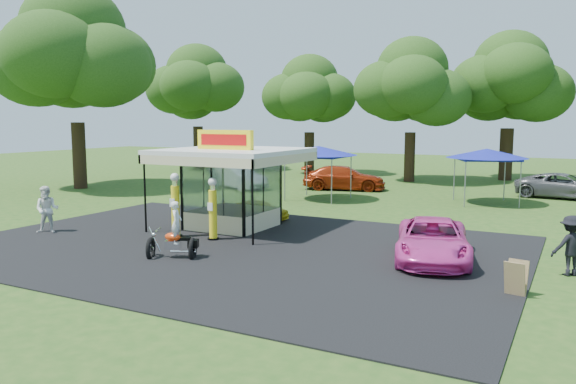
% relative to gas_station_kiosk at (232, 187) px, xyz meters
% --- Properties ---
extents(ground, '(120.00, 120.00, 0.00)m').
position_rel_gas_station_kiosk_xyz_m(ground, '(2.00, -4.99, -1.78)').
color(ground, '#244C17').
rests_on(ground, ground).
extents(asphalt_apron, '(20.00, 14.00, 0.04)m').
position_rel_gas_station_kiosk_xyz_m(asphalt_apron, '(2.00, -2.99, -1.76)').
color(asphalt_apron, black).
rests_on(asphalt_apron, ground).
extents(gas_station_kiosk, '(5.40, 5.40, 4.18)m').
position_rel_gas_station_kiosk_xyz_m(gas_station_kiosk, '(0.00, 0.00, 0.00)').
color(gas_station_kiosk, white).
rests_on(gas_station_kiosk, ground).
extents(gas_pump_left, '(0.47, 0.47, 2.55)m').
position_rel_gas_station_kiosk_xyz_m(gas_pump_left, '(-0.88, -2.69, -0.56)').
color(gas_pump_left, black).
rests_on(gas_pump_left, ground).
extents(gas_pump_right, '(0.45, 0.45, 2.42)m').
position_rel_gas_station_kiosk_xyz_m(gas_pump_right, '(0.71, -2.44, -0.62)').
color(gas_pump_right, black).
rests_on(gas_pump_right, ground).
extents(motorcycle, '(1.76, 1.38, 2.00)m').
position_rel_gas_station_kiosk_xyz_m(motorcycle, '(1.26, -5.38, -1.00)').
color(motorcycle, black).
rests_on(motorcycle, ground).
extents(spare_tires, '(0.81, 0.69, 0.66)m').
position_rel_gas_station_kiosk_xyz_m(spare_tires, '(-1.67, -0.65, -1.46)').
color(spare_tires, black).
rests_on(spare_tires, ground).
extents(a_frame_sign, '(0.56, 0.56, 0.94)m').
position_rel_gas_station_kiosk_xyz_m(a_frame_sign, '(11.71, -4.41, -1.31)').
color(a_frame_sign, '#593819').
rests_on(a_frame_sign, ground).
extents(kiosk_car, '(2.82, 1.13, 0.96)m').
position_rel_gas_station_kiosk_xyz_m(kiosk_car, '(-0.00, 2.21, -1.30)').
color(kiosk_car, yellow).
rests_on(kiosk_car, ground).
extents(pink_sedan, '(3.42, 5.33, 1.37)m').
position_rel_gas_station_kiosk_xyz_m(pink_sedan, '(8.89, -1.69, -1.10)').
color(pink_sedan, '#E53EA7').
rests_on(pink_sedan, ground).
extents(spectator_west, '(1.19, 1.13, 1.93)m').
position_rel_gas_station_kiosk_xyz_m(spectator_west, '(-6.10, -4.40, -0.82)').
color(spectator_west, white).
rests_on(spectator_west, ground).
extents(spectator_east_a, '(1.34, 1.22, 1.80)m').
position_rel_gas_station_kiosk_xyz_m(spectator_east_a, '(12.92, -1.54, -0.88)').
color(spectator_east_a, black).
rests_on(spectator_east_a, ground).
extents(bg_car_a, '(4.85, 3.08, 1.51)m').
position_rel_gas_station_kiosk_xyz_m(bg_car_a, '(-7.33, 11.79, -1.03)').
color(bg_car_a, silver).
rests_on(bg_car_a, ground).
extents(bg_car_b, '(5.80, 3.49, 1.57)m').
position_rel_gas_station_kiosk_xyz_m(bg_car_b, '(-0.80, 14.55, -1.00)').
color(bg_car_b, '#9B280B').
rests_on(bg_car_b, ground).
extents(bg_car_d, '(5.54, 3.02, 1.47)m').
position_rel_gas_station_kiosk_xyz_m(bg_car_d, '(12.21, 16.76, -1.05)').
color(bg_car_d, '#58595B').
rests_on(bg_car_d, ground).
extents(tent_west, '(4.44, 4.44, 3.11)m').
position_rel_gas_station_kiosk_xyz_m(tent_west, '(-0.38, 9.57, 1.03)').
color(tent_west, gray).
rests_on(tent_west, ground).
extents(tent_east, '(4.34, 4.34, 3.04)m').
position_rel_gas_station_kiosk_xyz_m(tent_east, '(8.44, 12.36, 0.97)').
color(tent_east, gray).
rests_on(tent_east, ground).
extents(oak_far_a, '(9.45, 9.45, 11.19)m').
position_rel_gas_station_kiosk_xyz_m(oak_far_a, '(-18.49, 22.39, 5.34)').
color(oak_far_a, black).
rests_on(oak_far_a, ground).
extents(oak_far_b, '(8.24, 8.24, 9.83)m').
position_rel_gas_station_kiosk_xyz_m(oak_far_b, '(-7.59, 23.42, 4.49)').
color(oak_far_b, black).
rests_on(oak_far_b, ground).
extents(oak_far_c, '(8.82, 8.82, 10.40)m').
position_rel_gas_station_kiosk_xyz_m(oak_far_c, '(1.62, 21.54, 4.81)').
color(oak_far_c, black).
rests_on(oak_far_c, ground).
extents(oak_far_d, '(9.24, 9.24, 11.00)m').
position_rel_gas_station_kiosk_xyz_m(oak_far_d, '(7.87, 26.03, 5.23)').
color(oak_far_d, black).
rests_on(oak_far_d, ground).
extents(oak_near, '(11.37, 11.37, 13.10)m').
position_rel_gas_station_kiosk_xyz_m(oak_near, '(-16.88, 7.03, 6.42)').
color(oak_near, black).
rests_on(oak_near, ground).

